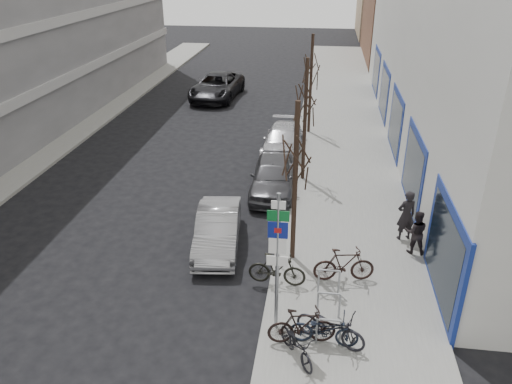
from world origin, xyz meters
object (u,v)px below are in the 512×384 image
(bike_rack, at_px, (329,302))
(parked_car_front, at_px, (218,229))
(bike_mid_inner, at_px, (277,269))
(pedestrian_near, at_px, (406,215))
(lane_car, at_px, (217,86))
(tree_far, at_px, (312,61))
(bike_near_right, at_px, (302,326))
(meter_back, at_px, (298,133))
(bike_far_inner, at_px, (344,264))
(highway_sign_pole, at_px, (277,255))
(parked_car_back, at_px, (283,140))
(tree_near, at_px, (296,146))
(parked_car_mid, at_px, (273,176))
(bike_mid_curb, at_px, (324,327))
(meter_mid, at_px, (290,175))
(bike_far_curb, at_px, (331,324))
(meter_front, at_px, (278,244))
(tree_mid, at_px, (306,92))
(pedestrian_far, at_px, (416,232))
(bike_near_left, at_px, (297,342))

(bike_rack, xyz_separation_m, parked_car_front, (-3.85, 3.45, 0.02))
(bike_mid_inner, distance_m, pedestrian_near, 5.35)
(lane_car, bearing_deg, bike_rack, -66.54)
(bike_rack, distance_m, tree_far, 16.31)
(bike_rack, distance_m, bike_near_right, 1.31)
(meter_back, distance_m, bike_near_right, 14.56)
(bike_rack, height_order, bike_far_inner, bike_far_inner)
(highway_sign_pole, xyz_separation_m, parked_car_back, (-1.00, 13.37, -1.78))
(tree_near, relative_size, bike_near_right, 3.06)
(parked_car_mid, bearing_deg, lane_car, 109.32)
(bike_mid_curb, xyz_separation_m, bike_mid_inner, (-1.46, 2.42, -0.00))
(meter_mid, height_order, bike_far_curb, meter_mid)
(meter_mid, distance_m, bike_mid_inner, 6.58)
(tree_near, bearing_deg, meter_back, 92.45)
(bike_near_right, relative_size, parked_car_mid, 0.40)
(meter_mid, distance_m, pedestrian_near, 5.39)
(bike_rack, height_order, tree_near, tree_near)
(highway_sign_pole, bearing_deg, bike_far_curb, -14.98)
(bike_far_curb, bearing_deg, parked_car_back, 32.20)
(meter_back, xyz_separation_m, bike_near_right, (0.96, -14.52, -0.22))
(bike_rack, bearing_deg, tree_far, 94.32)
(tree_far, xyz_separation_m, bike_far_inner, (1.65, -14.10, -3.37))
(meter_front, bearing_deg, tree_near, 48.01)
(meter_mid, bearing_deg, bike_mid_curb, -80.27)
(bike_mid_inner, xyz_separation_m, pedestrian_near, (4.20, 3.30, 0.39))
(bike_rack, relative_size, bike_mid_curb, 1.27)
(tree_mid, relative_size, pedestrian_far, 3.48)
(tree_near, xyz_separation_m, meter_back, (-0.45, 10.50, -3.19))
(bike_mid_inner, height_order, bike_far_curb, bike_far_curb)
(parked_car_front, bearing_deg, meter_front, -32.37)
(bike_rack, bearing_deg, bike_far_curb, -87.02)
(bike_mid_curb, xyz_separation_m, pedestrian_near, (2.74, 5.71, 0.39))
(tree_mid, height_order, tree_far, same)
(bike_mid_curb, distance_m, bike_far_inner, 2.94)
(bike_far_curb, height_order, parked_car_front, parked_car_front)
(tree_near, distance_m, tree_far, 13.00)
(bike_mid_curb, relative_size, pedestrian_far, 1.13)
(highway_sign_pole, relative_size, pedestrian_near, 2.25)
(highway_sign_pole, xyz_separation_m, bike_mid_inner, (-0.17, 1.94, -1.77))
(bike_near_left, bearing_deg, meter_back, 60.52)
(tree_far, bearing_deg, pedestrian_near, -71.24)
(bike_rack, relative_size, lane_car, 0.37)
(bike_rack, relative_size, bike_far_curb, 1.18)
(meter_mid, height_order, lane_car, lane_car)
(bike_near_left, bearing_deg, pedestrian_near, 28.80)
(tree_mid, relative_size, parked_car_front, 1.34)
(parked_car_mid, xyz_separation_m, pedestrian_near, (5.03, -3.46, 0.32))
(bike_mid_curb, height_order, parked_car_back, parked_car_back)
(meter_front, height_order, pedestrian_near, pedestrian_near)
(meter_back, relative_size, bike_mid_curb, 0.71)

